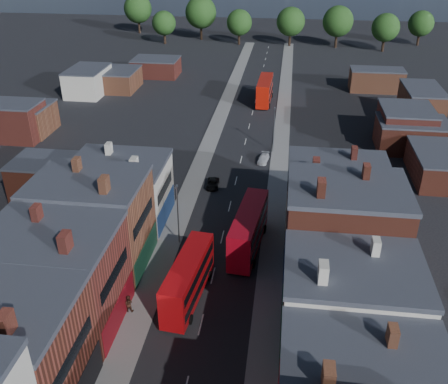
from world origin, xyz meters
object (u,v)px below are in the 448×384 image
(bus_0, at_px, (188,279))
(car_2, at_px, (213,184))
(bus_2, at_px, (265,90))
(car_3, at_px, (263,159))
(ped_1, at_px, (128,304))
(bus_1, at_px, (249,229))

(bus_0, bearing_deg, car_2, 99.18)
(bus_2, distance_m, car_3, 31.74)
(ped_1, bearing_deg, bus_0, -159.01)
(car_2, distance_m, ped_1, 29.00)
(car_3, distance_m, ped_1, 40.48)
(bus_2, distance_m, car_2, 42.16)
(bus_0, xyz_separation_m, bus_2, (4.03, 67.51, 0.21))
(bus_0, relative_size, car_3, 2.98)
(bus_0, xyz_separation_m, car_3, (5.78, 35.90, -2.07))
(bus_2, bearing_deg, ped_1, -96.44)
(bus_1, relative_size, ped_1, 6.35)
(car_3, bearing_deg, bus_0, -92.29)
(car_2, bearing_deg, ped_1, -102.38)
(bus_1, xyz_separation_m, car_2, (-6.80, 15.54, -2.28))
(bus_0, distance_m, bus_1, 11.59)
(bus_2, relative_size, ped_1, 6.32)
(bus_1, height_order, car_2, bus_1)
(bus_1, distance_m, ped_1, 17.34)
(ped_1, bearing_deg, car_2, -104.69)
(car_3, bearing_deg, ped_1, -99.65)
(car_2, bearing_deg, bus_0, -90.70)
(ped_1, bearing_deg, bus_1, -136.44)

